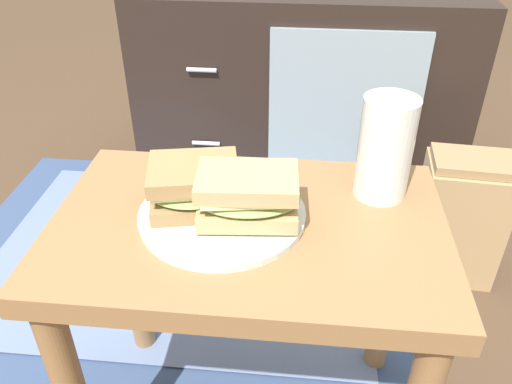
# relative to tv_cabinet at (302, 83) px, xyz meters

# --- Properties ---
(side_table) EXTENTS (0.56, 0.36, 0.46)m
(side_table) POSITION_rel_tv_cabinet_xyz_m (-0.06, -0.95, 0.08)
(side_table) COLOR olive
(side_table) RESTS_ON ground
(tv_cabinet) EXTENTS (0.96, 0.46, 0.58)m
(tv_cabinet) POSITION_rel_tv_cabinet_xyz_m (0.00, 0.00, 0.00)
(tv_cabinet) COLOR black
(tv_cabinet) RESTS_ON ground
(area_rug) EXTENTS (1.18, 0.89, 0.01)m
(area_rug) POSITION_rel_tv_cabinet_xyz_m (-0.29, -0.50, -0.29)
(area_rug) COLOR #384C72
(area_rug) RESTS_ON ground
(plate) EXTENTS (0.24, 0.24, 0.01)m
(plate) POSITION_rel_tv_cabinet_xyz_m (-0.10, -0.94, 0.17)
(plate) COLOR silver
(plate) RESTS_ON side_table
(sandwich_front) EXTENTS (0.15, 0.13, 0.07)m
(sandwich_front) POSITION_rel_tv_cabinet_xyz_m (-0.14, -0.93, 0.21)
(sandwich_front) COLOR #9E7A4C
(sandwich_front) RESTS_ON plate
(sandwich_back) EXTENTS (0.15, 0.11, 0.07)m
(sandwich_back) POSITION_rel_tv_cabinet_xyz_m (-0.06, -0.95, 0.22)
(sandwich_back) COLOR tan
(sandwich_back) RESTS_ON plate
(beer_glass) EXTENTS (0.08, 0.08, 0.15)m
(beer_glass) POSITION_rel_tv_cabinet_xyz_m (0.13, -0.86, 0.24)
(beer_glass) COLOR silver
(beer_glass) RESTS_ON side_table
(paper_bag) EXTENTS (0.20, 0.16, 0.33)m
(paper_bag) POSITION_rel_tv_cabinet_xyz_m (0.40, -0.49, -0.13)
(paper_bag) COLOR tan
(paper_bag) RESTS_ON ground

